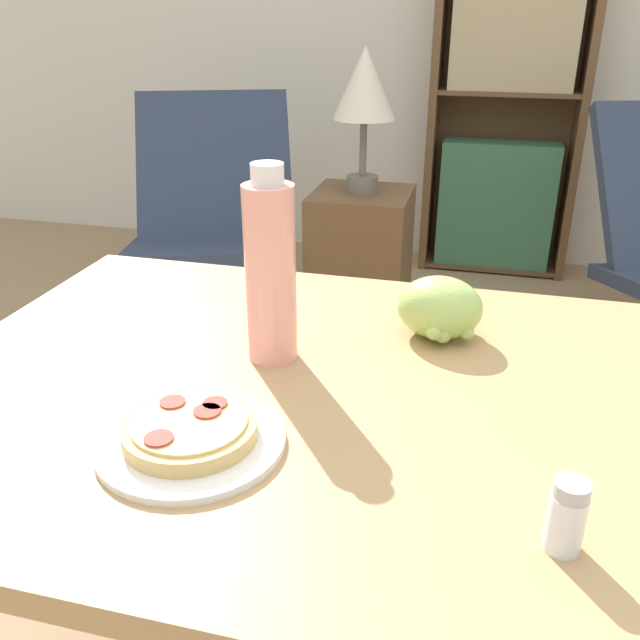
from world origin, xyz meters
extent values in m
cube|color=tan|center=(-0.07, -0.06, 0.70)|extent=(1.20, 0.81, 0.03)
cylinder|color=tan|center=(-0.61, 0.29, 0.34)|extent=(0.06, 0.06, 0.69)
cylinder|color=white|center=(-0.22, -0.23, 0.73)|extent=(0.22, 0.22, 0.01)
cylinder|color=#DBB26B|center=(-0.22, -0.23, 0.74)|extent=(0.16, 0.16, 0.02)
cylinder|color=#EACC7A|center=(-0.22, -0.23, 0.75)|extent=(0.14, 0.14, 0.00)
cylinder|color=#A83328|center=(-0.24, -0.27, 0.76)|extent=(0.03, 0.03, 0.00)
cylinder|color=#A83328|center=(-0.21, -0.19, 0.76)|extent=(0.03, 0.03, 0.00)
cylinder|color=#A83328|center=(-0.21, -0.21, 0.76)|extent=(0.03, 0.03, 0.00)
cylinder|color=#A83328|center=(-0.26, -0.20, 0.76)|extent=(0.03, 0.03, 0.00)
ellipsoid|color=#A8CC66|center=(0.03, 0.13, 0.77)|extent=(0.13, 0.10, 0.10)
sphere|color=#A8CC66|center=(0.03, 0.09, 0.75)|extent=(0.02, 0.02, 0.02)
sphere|color=#A8CC66|center=(0.00, 0.14, 0.74)|extent=(0.03, 0.03, 0.03)
sphere|color=#A8CC66|center=(0.01, 0.13, 0.78)|extent=(0.03, 0.03, 0.03)
sphere|color=#A8CC66|center=(0.07, 0.11, 0.74)|extent=(0.02, 0.02, 0.02)
sphere|color=#A8CC66|center=(0.01, 0.13, 0.74)|extent=(0.03, 0.03, 0.03)
sphere|color=#A8CC66|center=(0.05, 0.15, 0.77)|extent=(0.02, 0.02, 0.02)
sphere|color=#A8CC66|center=(-0.01, 0.16, 0.75)|extent=(0.02, 0.02, 0.02)
sphere|color=#A8CC66|center=(0.06, 0.17, 0.74)|extent=(0.02, 0.02, 0.02)
sphere|color=#A8CC66|center=(0.01, 0.14, 0.74)|extent=(0.03, 0.03, 0.03)
sphere|color=#A8CC66|center=(0.04, 0.10, 0.74)|extent=(0.03, 0.03, 0.03)
sphere|color=#A8CC66|center=(0.06, 0.17, 0.76)|extent=(0.03, 0.03, 0.03)
cylinder|color=pink|center=(-0.20, 0.01, 0.85)|extent=(0.07, 0.07, 0.25)
cylinder|color=white|center=(-0.20, 0.01, 0.99)|extent=(0.04, 0.04, 0.03)
cylinder|color=white|center=(0.19, -0.29, 0.75)|extent=(0.04, 0.04, 0.06)
cylinder|color=#B7B7BC|center=(0.19, -0.29, 0.79)|extent=(0.03, 0.03, 0.02)
cube|color=black|center=(-0.90, 1.46, 0.05)|extent=(0.71, 0.71, 0.10)
cube|color=#2D384C|center=(-0.90, 1.39, 0.36)|extent=(0.74, 0.68, 0.14)
cube|color=#2D384C|center=(-0.98, 1.67, 0.60)|extent=(0.71, 0.59, 0.55)
cube|color=brown|center=(-0.21, 2.47, 0.83)|extent=(0.04, 0.25, 1.67)
cube|color=brown|center=(0.44, 2.47, 0.83)|extent=(0.04, 0.25, 1.67)
cube|color=brown|center=(0.12, 2.59, 0.83)|extent=(0.68, 0.01, 1.67)
cube|color=brown|center=(0.12, 2.47, 0.02)|extent=(0.61, 0.24, 0.02)
cube|color=#3D704C|center=(0.12, 2.46, 0.32)|extent=(0.53, 0.18, 0.59)
cube|color=brown|center=(0.12, 2.47, 0.83)|extent=(0.61, 0.24, 0.02)
cube|color=tan|center=(0.12, 2.46, 1.14)|extent=(0.53, 0.18, 0.59)
cube|color=brown|center=(-0.35, 1.46, 0.30)|extent=(0.34, 0.34, 0.60)
cylinder|color=#665B51|center=(-0.35, 1.46, 0.63)|extent=(0.11, 0.11, 0.06)
cylinder|color=#665B51|center=(-0.35, 1.46, 0.75)|extent=(0.02, 0.02, 0.19)
cone|color=beige|center=(-0.35, 1.46, 0.96)|extent=(0.21, 0.21, 0.23)
camera|label=1|loc=(0.09, -0.83, 1.19)|focal=38.00mm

